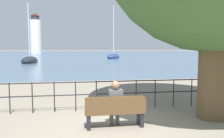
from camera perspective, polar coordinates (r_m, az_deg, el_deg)
name	(u,v)px	position (r m, az deg, el deg)	size (l,w,h in m)	color
ground_plane	(115,127)	(6.29, 0.74, -14.83)	(1000.00, 1000.00, 0.00)	gray
harbor_water	(79,52)	(164.95, -8.73, 4.34)	(600.00, 300.00, 0.01)	#47607A
park_bench	(115,112)	(6.10, 0.85, -11.25)	(1.66, 0.45, 0.90)	brown
seated_person_left	(115,102)	(6.10, 0.87, -8.49)	(0.38, 0.35, 1.29)	#4C4C51
promenade_railing	(107,91)	(7.76, -1.44, -5.67)	(10.85, 0.04, 1.05)	black
sailboat_0	(113,57)	(52.60, 0.39, 3.23)	(4.92, 6.90, 12.93)	navy
sailboat_2	(30,61)	(38.12, -20.71, 2.07)	(2.62, 6.77, 9.92)	black
harbor_lighthouse	(36,35)	(129.49, -19.32, 8.48)	(6.19, 6.19, 22.23)	silver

